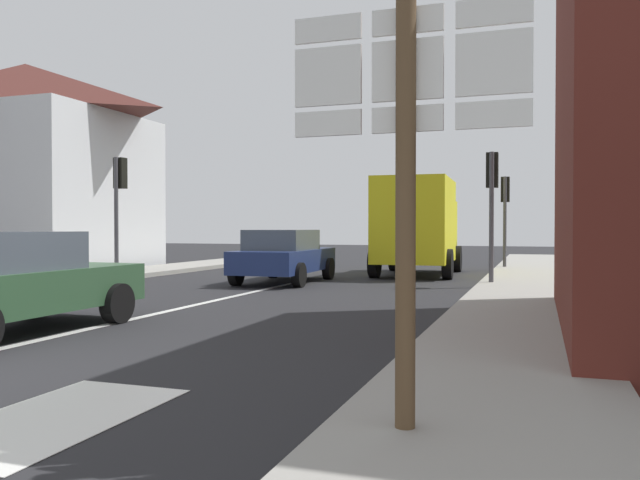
{
  "coord_description": "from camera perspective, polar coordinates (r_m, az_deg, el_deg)",
  "views": [
    {
      "loc": [
        6.38,
        -5.13,
        1.52
      ],
      "look_at": [
        1.72,
        8.53,
        1.25
      ],
      "focal_mm": 35.96,
      "sensor_mm": 36.0,
      "label": 1
    }
  ],
  "objects": [
    {
      "name": "traffic_light_near_right",
      "position": [
        17.09,
        15.06,
        4.54
      ],
      "size": [
        0.3,
        0.49,
        3.46
      ],
      "color": "#47474C",
      "rests_on": "ground"
    },
    {
      "name": "delivery_truck",
      "position": [
        20.85,
        8.67,
        1.42
      ],
      "size": [
        2.64,
        5.08,
        3.05
      ],
      "color": "yellow",
      "rests_on": "ground"
    },
    {
      "name": "route_sign_post",
      "position": [
        4.5,
        7.68,
        7.2
      ],
      "size": [
        1.66,
        0.14,
        3.2
      ],
      "color": "brown",
      "rests_on": "ground"
    },
    {
      "name": "traffic_light_far_right",
      "position": [
        23.92,
        16.15,
        3.34
      ],
      "size": [
        0.3,
        0.49,
        3.35
      ],
      "color": "#47474C",
      "rests_on": "ground"
    },
    {
      "name": "sidewalk_right",
      "position": [
        13.21,
        17.41,
        -5.28
      ],
      "size": [
        2.23,
        44.0,
        0.14
      ],
      "primitive_type": "cube",
      "color": "gray",
      "rests_on": "ground"
    },
    {
      "name": "lane_turn_arrow",
      "position": [
        5.72,
        -22.63,
        -14.38
      ],
      "size": [
        1.2,
        2.2,
        0.01
      ],
      "primitive_type": "cube",
      "color": "silver",
      "rests_on": "ground"
    },
    {
      "name": "sidewalk_left",
      "position": [
        18.15,
        -24.58,
        -3.61
      ],
      "size": [
        2.23,
        44.0,
        0.14
      ],
      "primitive_type": "cube",
      "color": "gray",
      "rests_on": "ground"
    },
    {
      "name": "lane_centre_stripe",
      "position": [
        12.92,
        -10.96,
        -5.68
      ],
      "size": [
        0.16,
        12.0,
        0.01
      ],
      "primitive_type": "cube",
      "color": "silver",
      "rests_on": "ground"
    },
    {
      "name": "clapboard_house_left",
      "position": [
        26.31,
        -24.63,
        6.03
      ],
      "size": [
        8.33,
        7.63,
        7.6
      ],
      "color": "silver",
      "rests_on": "ground"
    },
    {
      "name": "sedan_near",
      "position": [
        10.22,
        -26.32,
        -3.31
      ],
      "size": [
        1.97,
        4.2,
        1.47
      ],
      "color": "#2D5133",
      "rests_on": "ground"
    },
    {
      "name": "ground_plane",
      "position": [
        16.49,
        -4.01,
        -4.22
      ],
      "size": [
        80.0,
        80.0,
        0.0
      ],
      "primitive_type": "plane",
      "color": "#232326"
    },
    {
      "name": "traffic_light_near_left",
      "position": [
        19.69,
        -17.44,
        4.32
      ],
      "size": [
        0.3,
        0.49,
        3.58
      ],
      "color": "#47474C",
      "rests_on": "ground"
    },
    {
      "name": "sedan_far",
      "position": [
        17.86,
        -3.21,
        -1.36
      ],
      "size": [
        2.08,
        4.26,
        1.47
      ],
      "color": "navy",
      "rests_on": "ground"
    }
  ]
}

